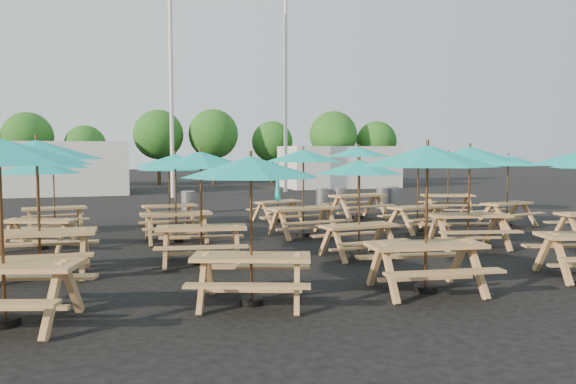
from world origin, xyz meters
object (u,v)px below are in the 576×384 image
object	(u,v)px
picnic_unit_14	(418,165)
waste_bin_2	(340,198)
waste_bin_4	(392,197)
picnic_unit_2	(38,172)
picnic_unit_8	(427,164)
picnic_unit_18	(508,164)
picnic_unit_11	(278,196)
picnic_unit_4	(251,175)
picnic_unit_5	(201,166)
waste_bin_1	(323,199)
picnic_unit_6	(175,165)
waste_bin_3	(382,198)
picnic_unit_10	(303,160)
picnic_unit_1	(37,157)
picnic_unit_19	(449,160)
picnic_unit_7	(169,169)
waste_bin_0	(188,202)
picnic_unit_13	(470,159)
waste_bin_5	(392,197)
picnic_unit_9	(360,172)
picnic_unit_3	(53,167)

from	to	relation	value
picnic_unit_14	waste_bin_2	world-z (taller)	picnic_unit_14
waste_bin_4	picnic_unit_2	bearing A→B (deg)	-152.96
picnic_unit_8	picnic_unit_18	xyz separation A→B (m)	(6.68, 6.27, -0.19)
picnic_unit_11	picnic_unit_18	distance (m)	7.20
picnic_unit_4	picnic_unit_5	xyz separation A→B (m)	(-0.23, 3.28, 0.05)
picnic_unit_5	waste_bin_1	world-z (taller)	picnic_unit_5
picnic_unit_6	waste_bin_3	distance (m)	10.83
picnic_unit_2	picnic_unit_10	world-z (taller)	picnic_unit_10
picnic_unit_1	picnic_unit_14	size ratio (longest dim) A/B	1.05
waste_bin_2	picnic_unit_14	bearing A→B (deg)	-93.91
picnic_unit_2	picnic_unit_4	distance (m)	7.09
waste_bin_2	picnic_unit_1	bearing A→B (deg)	-136.01
picnic_unit_8	picnic_unit_19	world-z (taller)	picnic_unit_8
picnic_unit_8	waste_bin_3	distance (m)	13.70
picnic_unit_7	picnic_unit_5	bearing A→B (deg)	-94.71
picnic_unit_6	picnic_unit_11	bearing A→B (deg)	39.89
waste_bin_1	waste_bin_2	distance (m)	0.75
picnic_unit_7	waste_bin_0	xyz separation A→B (m)	(1.03, 3.56, -1.35)
picnic_unit_14	waste_bin_0	xyz separation A→B (m)	(-5.61, 6.67, -1.49)
picnic_unit_7	picnic_unit_14	bearing A→B (deg)	-30.24
picnic_unit_8	picnic_unit_10	xyz separation A→B (m)	(0.09, 6.27, -0.04)
picnic_unit_13	waste_bin_5	world-z (taller)	picnic_unit_13
picnic_unit_2	picnic_unit_9	world-z (taller)	picnic_unit_9
picnic_unit_10	picnic_unit_14	bearing A→B (deg)	-10.85
picnic_unit_10	picnic_unit_11	xyz separation A→B (m)	(0.25, 3.24, -1.22)
picnic_unit_5	picnic_unit_9	world-z (taller)	picnic_unit_5
picnic_unit_3	picnic_unit_18	distance (m)	13.34
picnic_unit_14	waste_bin_0	bearing A→B (deg)	117.70
picnic_unit_1	picnic_unit_4	distance (m)	4.42
picnic_unit_2	picnic_unit_7	bearing A→B (deg)	61.32
picnic_unit_14	picnic_unit_19	distance (m)	4.37
picnic_unit_4	picnic_unit_6	xyz separation A→B (m)	(-0.40, 6.26, -0.01)
picnic_unit_10	waste_bin_5	size ratio (longest dim) A/B	2.98
picnic_unit_5	picnic_unit_7	bearing A→B (deg)	99.59
picnic_unit_9	picnic_unit_18	xyz separation A→B (m)	(6.42, 3.17, 0.06)
picnic_unit_3	picnic_unit_9	size ratio (longest dim) A/B	1.05
picnic_unit_11	waste_bin_3	size ratio (longest dim) A/B	2.44
picnic_unit_1	picnic_unit_13	xyz separation A→B (m)	(9.36, 0.26, -0.09)
picnic_unit_3	picnic_unit_5	size ratio (longest dim) A/B	0.93
picnic_unit_3	picnic_unit_5	world-z (taller)	picnic_unit_5
picnic_unit_14	picnic_unit_18	xyz separation A→B (m)	(3.20, 0.17, -0.00)
picnic_unit_11	waste_bin_4	size ratio (longest dim) A/B	2.44
waste_bin_2	picnic_unit_10	bearing A→B (deg)	-120.35
picnic_unit_11	waste_bin_2	bearing A→B (deg)	23.64
waste_bin_3	waste_bin_4	size ratio (longest dim) A/B	1.00
picnic_unit_7	picnic_unit_14	world-z (taller)	picnic_unit_14
picnic_unit_10	waste_bin_4	world-z (taller)	picnic_unit_10
picnic_unit_9	waste_bin_2	world-z (taller)	picnic_unit_9
picnic_unit_18	picnic_unit_6	bearing A→B (deg)	164.52
picnic_unit_4	picnic_unit_11	bearing A→B (deg)	90.22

